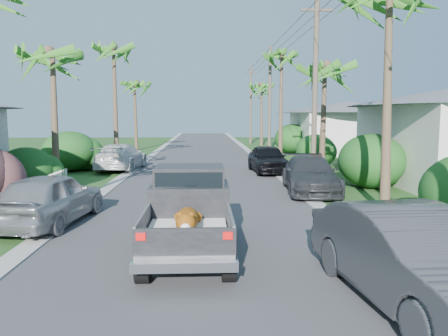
{
  "coord_description": "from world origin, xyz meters",
  "views": [
    {
      "loc": [
        0.12,
        -8.62,
        3.3
      ],
      "look_at": [
        0.84,
        7.29,
        1.4
      ],
      "focal_mm": 35.0,
      "sensor_mm": 36.0,
      "label": 1
    }
  ],
  "objects_px": {
    "palm_l_d": "(135,83)",
    "house_right_far": "(348,129)",
    "palm_l_c": "(114,48)",
    "palm_r_d": "(262,85)",
    "parked_car_rn": "(412,259)",
    "palm_l_b": "(52,53)",
    "parked_car_rf": "(268,159)",
    "utility_pole_b": "(315,90)",
    "parked_car_rm": "(310,175)",
    "palm_r_b": "(325,66)",
    "utility_pole_c": "(270,100)",
    "parked_car_lf": "(121,157)",
    "parked_car_ln": "(50,199)",
    "utility_pole_d": "(251,105)",
    "palm_r_c": "(282,54)",
    "pickup_truck": "(190,209)"
  },
  "relations": [
    {
      "from": "parked_car_ln",
      "to": "house_right_far",
      "type": "xyz_separation_m",
      "value": [
        17.58,
        25.35,
        1.32
      ]
    },
    {
      "from": "parked_car_rf",
      "to": "utility_pole_b",
      "type": "xyz_separation_m",
      "value": [
        1.77,
        -3.6,
        3.8
      ]
    },
    {
      "from": "parked_car_rf",
      "to": "palm_l_d",
      "type": "height_order",
      "value": "palm_l_d"
    },
    {
      "from": "palm_l_c",
      "to": "palm_r_c",
      "type": "bearing_deg",
      "value": 18.15
    },
    {
      "from": "parked_car_rf",
      "to": "utility_pole_b",
      "type": "bearing_deg",
      "value": -67.07
    },
    {
      "from": "palm_l_c",
      "to": "parked_car_lf",
      "type": "bearing_deg",
      "value": -74.9
    },
    {
      "from": "parked_car_ln",
      "to": "parked_car_lf",
      "type": "relative_size",
      "value": 0.86
    },
    {
      "from": "palm_r_d",
      "to": "parked_car_ln",
      "type": "bearing_deg",
      "value": -107.41
    },
    {
      "from": "parked_car_rf",
      "to": "house_right_far",
      "type": "distance_m",
      "value": 16.29
    },
    {
      "from": "parked_car_ln",
      "to": "palm_r_c",
      "type": "relative_size",
      "value": 0.5
    },
    {
      "from": "palm_l_b",
      "to": "utility_pole_d",
      "type": "bearing_deg",
      "value": 68.2
    },
    {
      "from": "palm_r_b",
      "to": "palm_r_d",
      "type": "height_order",
      "value": "palm_r_d"
    },
    {
      "from": "parked_car_rn",
      "to": "utility_pole_c",
      "type": "distance_m",
      "value": 29.78
    },
    {
      "from": "parked_car_rn",
      "to": "parked_car_ln",
      "type": "bearing_deg",
      "value": 137.0
    },
    {
      "from": "parked_car_rn",
      "to": "utility_pole_c",
      "type": "bearing_deg",
      "value": 79.82
    },
    {
      "from": "utility_pole_b",
      "to": "utility_pole_c",
      "type": "relative_size",
      "value": 1.0
    },
    {
      "from": "palm_r_d",
      "to": "palm_l_c",
      "type": "bearing_deg",
      "value": -124.78
    },
    {
      "from": "parked_car_lf",
      "to": "palm_l_b",
      "type": "bearing_deg",
      "value": 79.04
    },
    {
      "from": "parked_car_rn",
      "to": "palm_l_b",
      "type": "height_order",
      "value": "palm_l_b"
    },
    {
      "from": "palm_l_d",
      "to": "palm_r_c",
      "type": "distance_m",
      "value": 15.1
    },
    {
      "from": "parked_car_ln",
      "to": "utility_pole_d",
      "type": "xyz_separation_m",
      "value": [
        10.18,
        38.35,
        3.79
      ]
    },
    {
      "from": "palm_l_b",
      "to": "palm_l_d",
      "type": "bearing_deg",
      "value": 89.22
    },
    {
      "from": "parked_car_rf",
      "to": "palm_l_c",
      "type": "height_order",
      "value": "palm_l_c"
    },
    {
      "from": "palm_l_c",
      "to": "palm_r_d",
      "type": "xyz_separation_m",
      "value": [
        12.5,
        18.0,
        -1.18
      ]
    },
    {
      "from": "palm_r_c",
      "to": "palm_r_d",
      "type": "distance_m",
      "value": 14.07
    },
    {
      "from": "parked_car_rn",
      "to": "house_right_far",
      "type": "xyz_separation_m",
      "value": [
        9.3,
        31.48,
        1.27
      ]
    },
    {
      "from": "pickup_truck",
      "to": "parked_car_lf",
      "type": "xyz_separation_m",
      "value": [
        -4.74,
        16.28,
        -0.21
      ]
    },
    {
      "from": "palm_l_d",
      "to": "utility_pole_b",
      "type": "bearing_deg",
      "value": -60.05
    },
    {
      "from": "utility_pole_c",
      "to": "palm_r_b",
      "type": "bearing_deg",
      "value": -85.6
    },
    {
      "from": "palm_l_d",
      "to": "house_right_far",
      "type": "xyz_separation_m",
      "value": [
        19.5,
        -4.0,
        -4.32
      ]
    },
    {
      "from": "parked_car_ln",
      "to": "palm_l_b",
      "type": "bearing_deg",
      "value": -65.84
    },
    {
      "from": "parked_car_ln",
      "to": "utility_pole_b",
      "type": "relative_size",
      "value": 0.53
    },
    {
      "from": "parked_car_ln",
      "to": "utility_pole_c",
      "type": "height_order",
      "value": "utility_pole_c"
    },
    {
      "from": "palm_r_b",
      "to": "utility_pole_c",
      "type": "bearing_deg",
      "value": 94.4
    },
    {
      "from": "utility_pole_c",
      "to": "palm_r_c",
      "type": "bearing_deg",
      "value": -73.3
    },
    {
      "from": "palm_r_b",
      "to": "utility_pole_b",
      "type": "relative_size",
      "value": 0.8
    },
    {
      "from": "parked_car_rn",
      "to": "palm_l_d",
      "type": "height_order",
      "value": "palm_l_d"
    },
    {
      "from": "palm_r_c",
      "to": "palm_r_d",
      "type": "relative_size",
      "value": 1.17
    },
    {
      "from": "utility_pole_d",
      "to": "parked_car_rm",
      "type": "bearing_deg",
      "value": -91.55
    },
    {
      "from": "parked_car_rf",
      "to": "palm_l_c",
      "type": "distance_m",
      "value": 13.28
    },
    {
      "from": "utility_pole_c",
      "to": "parked_car_ln",
      "type": "bearing_deg",
      "value": -113.56
    },
    {
      "from": "parked_car_lf",
      "to": "house_right_far",
      "type": "bearing_deg",
      "value": -141.97
    },
    {
      "from": "parked_car_rm",
      "to": "utility_pole_b",
      "type": "relative_size",
      "value": 0.58
    },
    {
      "from": "palm_l_d",
      "to": "palm_r_b",
      "type": "xyz_separation_m",
      "value": [
        13.1,
        -19.0,
        -0.49
      ]
    },
    {
      "from": "parked_car_lf",
      "to": "pickup_truck",
      "type": "bearing_deg",
      "value": 111.24
    },
    {
      "from": "palm_l_c",
      "to": "palm_r_d",
      "type": "distance_m",
      "value": 21.95
    },
    {
      "from": "utility_pole_b",
      "to": "palm_r_d",
      "type": "bearing_deg",
      "value": 88.09
    },
    {
      "from": "parked_car_ln",
      "to": "parked_car_lf",
      "type": "height_order",
      "value": "parked_car_ln"
    },
    {
      "from": "utility_pole_d",
      "to": "pickup_truck",
      "type": "bearing_deg",
      "value": -98.13
    },
    {
      "from": "parked_car_rf",
      "to": "palm_l_b",
      "type": "relative_size",
      "value": 0.64
    }
  ]
}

